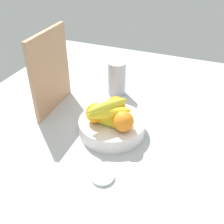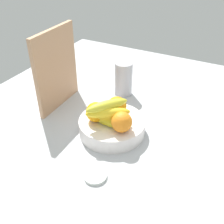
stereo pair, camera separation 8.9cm
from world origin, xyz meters
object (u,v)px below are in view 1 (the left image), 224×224
at_px(fruit_bowl, 112,126).
at_px(thermos_tumbler, 117,78).
at_px(orange_front_left, 116,106).
at_px(banana_bunch, 108,114).
at_px(orange_center, 123,121).
at_px(cutting_board, 50,72).
at_px(orange_front_right, 96,113).
at_px(jar_lid, 103,177).

bearing_deg(fruit_bowl, thermos_tumbler, 17.59).
distance_m(orange_front_left, banana_bunch, 0.08).
distance_m(orange_center, banana_bunch, 0.07).
relative_size(orange_center, cutting_board, 0.22).
bearing_deg(cutting_board, fruit_bowl, -105.18).
bearing_deg(cutting_board, orange_center, -108.71).
height_order(orange_front_right, banana_bunch, banana_bunch).
bearing_deg(banana_bunch, orange_center, -95.19).
bearing_deg(banana_bunch, thermos_tumbler, 15.64).
bearing_deg(fruit_bowl, jar_lid, -165.37).
bearing_deg(orange_front_left, orange_front_right, 144.71).
relative_size(fruit_bowl, banana_bunch, 1.52).
xyz_separation_m(orange_front_left, banana_bunch, (-0.08, -0.00, 0.01)).
xyz_separation_m(banana_bunch, thermos_tumbler, (0.34, 0.09, -0.03)).
height_order(orange_front_right, cutting_board, cutting_board).
bearing_deg(jar_lid, fruit_bowl, 14.63).
xyz_separation_m(orange_front_right, jar_lid, (-0.21, -0.12, -0.09)).
height_order(cutting_board, jar_lid, cutting_board).
bearing_deg(jar_lid, banana_bunch, 17.35).
distance_m(thermos_tumbler, jar_lid, 0.57).
height_order(fruit_bowl, cutting_board, cutting_board).
relative_size(cutting_board, thermos_tumbler, 2.13).
height_order(orange_front_left, cutting_board, cutting_board).
bearing_deg(banana_bunch, cutting_board, 70.36).
relative_size(banana_bunch, thermos_tumbler, 1.05).
bearing_deg(orange_front_right, jar_lid, -150.67).
distance_m(orange_center, jar_lid, 0.22).
xyz_separation_m(fruit_bowl, banana_bunch, (-0.04, 0.00, 0.08)).
relative_size(orange_front_left, orange_front_right, 1.00).
bearing_deg(thermos_tumbler, orange_front_right, -173.12).
xyz_separation_m(orange_front_right, orange_center, (-0.01, -0.12, 0.00)).
relative_size(orange_front_right, orange_center, 1.00).
height_order(orange_center, banana_bunch, banana_bunch).
relative_size(cutting_board, jar_lid, 4.51).
xyz_separation_m(banana_bunch, jar_lid, (-0.21, -0.06, -0.11)).
xyz_separation_m(fruit_bowl, orange_center, (-0.04, -0.06, 0.07)).
height_order(orange_center, thermos_tumbler, thermos_tumbler).
bearing_deg(orange_front_left, cutting_board, 84.12).
distance_m(orange_front_right, cutting_board, 0.30).
relative_size(orange_front_left, banana_bunch, 0.45).
height_order(thermos_tumbler, jar_lid, thermos_tumbler).
distance_m(fruit_bowl, banana_bunch, 0.09).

